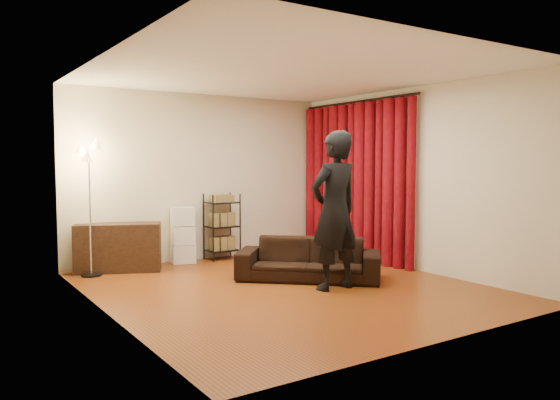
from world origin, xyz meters
TOP-DOWN VIEW (x-y plane):
  - floor at (0.00, 0.00)m, footprint 5.00×5.00m
  - ceiling at (0.00, 0.00)m, footprint 5.00×5.00m
  - wall_back at (0.00, 2.50)m, footprint 5.00×0.00m
  - wall_front at (0.00, -2.50)m, footprint 5.00×0.00m
  - wall_left at (-2.25, 0.00)m, footprint 0.00×5.00m
  - wall_right at (2.25, 0.00)m, footprint 0.00×5.00m
  - curtain_rod at (2.15, 1.12)m, footprint 0.04×2.65m
  - curtain at (2.13, 1.12)m, footprint 0.22×2.65m
  - sofa at (0.53, 0.24)m, footprint 1.92×1.84m
  - person at (0.46, -0.39)m, footprint 0.76×0.52m
  - media_cabinet at (-1.47, 2.23)m, footprint 1.29×0.90m
  - storage_boxes at (-0.41, 2.31)m, footprint 0.41×0.35m
  - wire_shelf at (0.25, 2.28)m, footprint 0.56×0.45m
  - floor_lamp at (-1.89, 2.09)m, footprint 0.43×0.43m

SIDE VIEW (x-z plane):
  - floor at x=0.00m, z-range 0.00..0.00m
  - sofa at x=0.53m, z-range 0.00..0.56m
  - media_cabinet at x=-1.47m, z-range 0.00..0.70m
  - storage_boxes at x=-0.41m, z-range 0.00..0.89m
  - wire_shelf at x=0.25m, z-range 0.00..1.08m
  - floor_lamp at x=-1.89m, z-range 0.00..1.88m
  - person at x=0.46m, z-range 0.00..1.99m
  - curtain at x=2.13m, z-range 0.00..2.55m
  - wall_back at x=0.00m, z-range -1.15..3.85m
  - wall_front at x=0.00m, z-range -1.15..3.85m
  - wall_left at x=-2.25m, z-range -1.15..3.85m
  - wall_right at x=2.25m, z-range -1.15..3.85m
  - curtain_rod at x=2.15m, z-range 2.56..2.60m
  - ceiling at x=0.00m, z-range 2.70..2.70m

